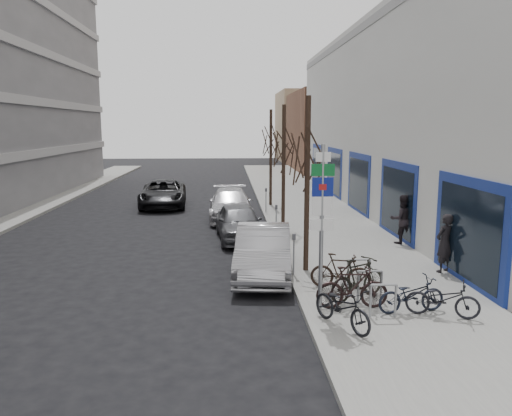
{
  "coord_description": "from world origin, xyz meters",
  "views": [
    {
      "loc": [
        0.19,
        -11.49,
        4.62
      ],
      "look_at": [
        1.08,
        4.28,
        2.0
      ],
      "focal_mm": 35.0,
      "sensor_mm": 36.0,
      "label": 1
    }
  ],
  "objects": [
    {
      "name": "highway_sign_pole",
      "position": [
        2.4,
        -0.01,
        2.46
      ],
      "size": [
        0.55,
        0.1,
        4.2
      ],
      "color": "gray",
      "rests_on": "ground"
    },
    {
      "name": "tan_building_far",
      "position": [
        13.5,
        55.0,
        4.5
      ],
      "size": [
        13.0,
        12.0,
        9.0
      ],
      "primitive_type": "cube",
      "color": "#937A5B",
      "rests_on": "ground"
    },
    {
      "name": "meter_mid",
      "position": [
        2.15,
        8.5,
        0.92
      ],
      "size": [
        0.1,
        0.08,
        1.27
      ],
      "color": "gray",
      "rests_on": "sidewalk_east"
    },
    {
      "name": "meter_front",
      "position": [
        2.15,
        3.0,
        0.92
      ],
      "size": [
        0.1,
        0.08,
        1.27
      ],
      "color": "gray",
      "rests_on": "sidewalk_east"
    },
    {
      "name": "bike_near_right",
      "position": [
        3.22,
        0.12,
        0.7
      ],
      "size": [
        1.81,
        0.56,
        1.1
      ],
      "primitive_type": "imported",
      "rotation": [
        0.0,
        0.0,
        1.56
      ],
      "color": "black",
      "rests_on": "sidewalk_east"
    },
    {
      "name": "tree_far",
      "position": [
        2.6,
        16.5,
        4.1
      ],
      "size": [
        1.8,
        1.8,
        5.5
      ],
      "color": "black",
      "rests_on": "ground"
    },
    {
      "name": "parked_car_mid",
      "position": [
        0.62,
        8.45,
        0.73
      ],
      "size": [
        2.11,
        4.43,
        1.46
      ],
      "primitive_type": "imported",
      "rotation": [
        0.0,
        0.0,
        0.09
      ],
      "color": "#505156",
      "rests_on": "ground"
    },
    {
      "name": "tree_mid",
      "position": [
        2.6,
        10.0,
        4.1
      ],
      "size": [
        1.8,
        1.8,
        5.5
      ],
      "color": "black",
      "rests_on": "ground"
    },
    {
      "name": "bike_far_curb",
      "position": [
        5.22,
        -0.53,
        0.66
      ],
      "size": [
        1.76,
        1.08,
        1.03
      ],
      "primitive_type": "imported",
      "rotation": [
        0.0,
        0.0,
        1.2
      ],
      "color": "black",
      "rests_on": "sidewalk_east"
    },
    {
      "name": "bike_near_left",
      "position": [
        2.72,
        -1.01,
        0.7
      ],
      "size": [
        1.35,
        1.85,
        1.11
      ],
      "primitive_type": "imported",
      "rotation": [
        0.0,
        0.0,
        0.5
      ],
      "color": "black",
      "rests_on": "sidewalk_east"
    },
    {
      "name": "bike_far_inner",
      "position": [
        3.27,
        1.63,
        0.66
      ],
      "size": [
        1.75,
        0.93,
        1.02
      ],
      "primitive_type": "imported",
      "rotation": [
        0.0,
        0.0,
        1.3
      ],
      "color": "black",
      "rests_on": "sidewalk_east"
    },
    {
      "name": "sidewalk_east",
      "position": [
        4.5,
        10.0,
        0.07
      ],
      "size": [
        5.0,
        70.0,
        0.15
      ],
      "primitive_type": "cube",
      "color": "slate",
      "rests_on": "ground"
    },
    {
      "name": "pedestrian_near",
      "position": [
        6.8,
        3.03,
        1.06
      ],
      "size": [
        0.79,
        0.71,
        1.82
      ],
      "primitive_type": "imported",
      "rotation": [
        0.0,
        0.0,
        3.66
      ],
      "color": "black",
      "rests_on": "sidewalk_east"
    },
    {
      "name": "bike_mid_inner",
      "position": [
        3.52,
        0.73,
        0.72
      ],
      "size": [
        1.91,
        1.45,
        1.15
      ],
      "primitive_type": "imported",
      "rotation": [
        0.0,
        0.0,
        2.11
      ],
      "color": "black",
      "rests_on": "sidewalk_east"
    },
    {
      "name": "bike_rack",
      "position": [
        3.8,
        0.6,
        0.66
      ],
      "size": [
        0.66,
        2.26,
        0.83
      ],
      "color": "gray",
      "rests_on": "sidewalk_east"
    },
    {
      "name": "meter_back",
      "position": [
        2.15,
        14.0,
        0.92
      ],
      "size": [
        0.1,
        0.08,
        1.27
      ],
      "color": "gray",
      "rests_on": "sidewalk_east"
    },
    {
      "name": "lane_car",
      "position": [
        -3.55,
        17.18,
        0.76
      ],
      "size": [
        2.89,
        5.62,
        1.52
      ],
      "primitive_type": "imported",
      "rotation": [
        0.0,
        0.0,
        0.07
      ],
      "color": "black",
      "rests_on": "ground"
    },
    {
      "name": "bike_mid_curb",
      "position": [
        4.58,
        -0.22,
        0.67
      ],
      "size": [
        1.75,
        0.76,
        1.04
      ],
      "primitive_type": "imported",
      "rotation": [
        0.0,
        0.0,
        1.72
      ],
      "color": "black",
      "rests_on": "sidewalk_east"
    },
    {
      "name": "brick_building_far",
      "position": [
        13.0,
        40.0,
        4.0
      ],
      "size": [
        12.0,
        14.0,
        8.0
      ],
      "primitive_type": "cube",
      "color": "brown",
      "rests_on": "ground"
    },
    {
      "name": "parked_car_back",
      "position": [
        0.31,
        13.01,
        0.74
      ],
      "size": [
        2.15,
        5.15,
        1.49
      ],
      "primitive_type": "imported",
      "rotation": [
        0.0,
        0.0,
        0.01
      ],
      "color": "#AAAAAF",
      "rests_on": "ground"
    },
    {
      "name": "ground",
      "position": [
        0.0,
        0.0,
        0.0
      ],
      "size": [
        120.0,
        120.0,
        0.0
      ],
      "primitive_type": "plane",
      "color": "black",
      "rests_on": "ground"
    },
    {
      "name": "parked_car_front",
      "position": [
        1.25,
        3.46,
        0.77
      ],
      "size": [
        2.05,
        4.81,
        1.54
      ],
      "primitive_type": "imported",
      "rotation": [
        0.0,
        0.0,
        -0.09
      ],
      "color": "#9C9CA1",
      "rests_on": "ground"
    },
    {
      "name": "tree_near",
      "position": [
        2.6,
        3.5,
        4.1
      ],
      "size": [
        1.8,
        1.8,
        5.5
      ],
      "color": "black",
      "rests_on": "ground"
    },
    {
      "name": "pedestrian_far",
      "position": [
        6.8,
        6.84,
        1.1
      ],
      "size": [
        0.72,
        0.5,
        1.91
      ],
      "primitive_type": "imported",
      "rotation": [
        0.0,
        0.0,
        3.17
      ],
      "color": "black",
      "rests_on": "sidewalk_east"
    }
  ]
}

